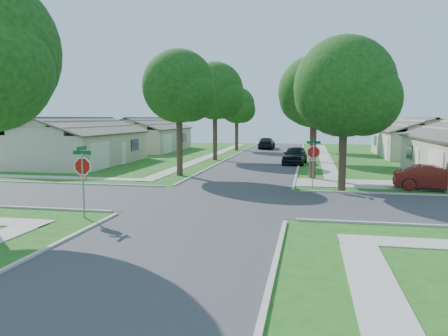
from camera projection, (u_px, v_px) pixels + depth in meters
ground at (218, 201)px, 21.88m from camera, size 100.00×100.00×0.00m
road_ns at (218, 201)px, 21.88m from camera, size 7.00×100.00×0.02m
sidewalk_ne at (325, 157)px, 46.06m from camera, size 1.20×40.00×0.04m
sidewalk_nw at (212, 155)px, 48.39m from camera, size 1.20×40.00×0.04m
driveway at (364, 184)px, 27.29m from camera, size 8.80×3.60×0.05m
stop_sign_sw at (83, 169)px, 17.97m from camera, size 1.05×0.80×2.98m
stop_sign_ne at (313, 154)px, 25.33m from camera, size 1.05×0.80×2.98m
tree_e_near at (315, 95)px, 29.11m from camera, size 4.97×4.80×8.28m
tree_e_mid at (314, 95)px, 40.74m from camera, size 5.59×5.40×9.21m
tree_e_far at (313, 103)px, 53.44m from camera, size 5.17×5.00×8.72m
tree_w_near at (180, 90)px, 30.85m from camera, size 5.38×5.20×8.97m
tree_w_mid at (215, 94)px, 42.51m from camera, size 5.80×5.60×9.56m
tree_w_far at (237, 107)px, 55.29m from camera, size 4.76×4.60×8.04m
tree_ne_corner at (346, 91)px, 24.13m from camera, size 5.80×5.60×8.66m
house_ne_far at (418, 142)px, 46.92m from camera, size 8.42×13.60×4.23m
house_nw_near at (79, 147)px, 39.38m from camera, size 8.42×13.60×4.23m
house_nw_far at (147, 138)px, 55.96m from camera, size 8.42×13.60×4.23m
car_driveway at (434, 178)px, 24.96m from camera, size 4.58×2.17×1.45m
car_curb_east at (295, 155)px, 39.26m from camera, size 2.32×4.90×1.62m
car_curb_west at (267, 143)px, 58.63m from camera, size 2.23×5.23×1.50m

